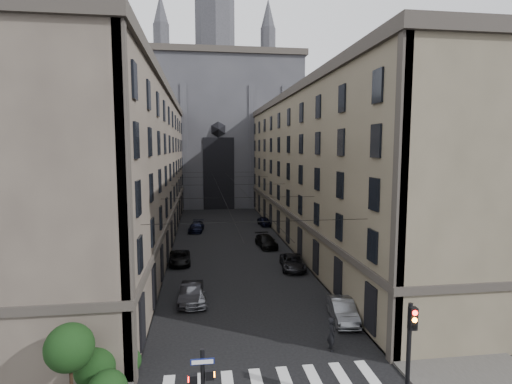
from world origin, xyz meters
name	(u,v)px	position (x,y,z in m)	size (l,w,h in m)	color
sidewalk_left	(145,245)	(-10.50, 36.00, 0.07)	(7.00, 80.00, 0.15)	#383533
sidewalk_right	(309,239)	(10.50, 36.00, 0.07)	(7.00, 80.00, 0.15)	#383533
building_left	(117,170)	(-13.44, 36.00, 9.34)	(13.60, 60.60, 18.85)	#4A4139
building_right	(332,168)	(13.44, 36.00, 9.34)	(13.60, 60.60, 18.85)	brown
gothic_tower	(216,121)	(0.00, 74.96, 17.80)	(35.00, 23.00, 58.00)	#2D2D33
traffic_light_right	(410,346)	(5.60, 1.92, 3.29)	(0.34, 0.50, 5.20)	black
shrub_cluster	(92,364)	(-8.72, 5.01, 1.80)	(3.90, 4.40, 3.90)	black
tram_wires	(229,186)	(0.00, 35.63, 7.25)	(14.00, 60.00, 0.43)	black
car_left_near	(193,293)	(-4.20, 16.54, 0.76)	(1.79, 4.44, 1.51)	gray
car_left_midnear	(191,293)	(-4.35, 16.66, 0.74)	(1.56, 4.47, 1.47)	black
car_left_midfar	(180,258)	(-5.74, 27.32, 0.64)	(2.13, 4.62, 1.28)	black
car_left_far	(196,227)	(-4.20, 43.41, 0.69)	(1.93, 4.74, 1.38)	black
car_right_near	(343,310)	(6.20, 11.86, 0.73)	(1.55, 4.45, 1.47)	slate
car_right_midnear	(293,262)	(5.48, 23.97, 0.69)	(2.29, 4.97, 1.38)	black
car_right_midfar	(266,241)	(4.29, 33.06, 0.71)	(2.00, 4.92, 1.43)	black
car_right_far	(264,221)	(6.20, 46.39, 0.67)	(1.58, 3.92, 1.34)	black
pedestrian	(331,334)	(4.09, 8.00, 1.01)	(0.73, 0.48, 2.01)	black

